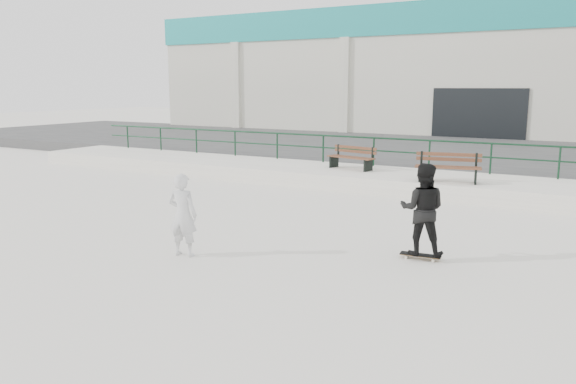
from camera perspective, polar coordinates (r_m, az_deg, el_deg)
The scene contains 10 objects.
ground at distance 10.64m, azimuth -7.58°, elevation -7.50°, with size 120.00×120.00×0.00m, color silver.
ledge at distance 18.83m, azimuth 10.06°, elevation 1.20°, with size 30.00×3.00×0.50m, color silver.
parking_strip at distance 26.92m, azimuth 16.15°, elevation 3.77°, with size 60.00×14.00×0.50m, color #3A3A3A.
railing at distance 19.92m, azimuth 11.41°, elevation 4.55°, with size 28.00×0.06×1.03m.
commercial_building at distance 40.52m, azimuth 21.23°, elevation 11.80°, with size 44.20×16.33×8.00m.
bench_left at distance 19.39m, azimuth 6.50°, elevation 3.48°, with size 1.78×0.84×0.79m.
bench_right at distance 17.31m, azimuth 15.94°, elevation 2.41°, with size 1.97×0.93×0.87m.
skateboard at distance 11.26m, azimuth 13.30°, elevation -6.28°, with size 0.80×0.28×0.09m.
standing_skater at distance 11.03m, azimuth 13.51°, elevation -1.73°, with size 0.87×0.68×1.79m, color black.
seated_skater at distance 11.18m, azimuth -10.64°, elevation -2.31°, with size 0.60×0.40×1.65m, color silver.
Camera 1 is at (6.15, -8.03, 3.31)m, focal length 35.00 mm.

